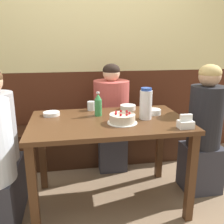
{
  "coord_description": "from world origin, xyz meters",
  "views": [
    {
      "loc": [
        -0.32,
        -1.92,
        1.38
      ],
      "look_at": [
        0.04,
        0.05,
        0.82
      ],
      "focal_mm": 40.0,
      "sensor_mm": 36.0,
      "label": 1
    }
  ],
  "objects_px": {
    "soju_bottle": "(98,105)",
    "bowl_side_dish": "(51,114)",
    "napkin_holder": "(186,123)",
    "bench_seat": "(97,143)",
    "birthday_cake": "(122,119)",
    "bowl_soup_white": "(153,112)",
    "person_dark_striped": "(204,135)",
    "bowl_rice_small": "(128,107)",
    "person_pale_blue_shirt": "(111,118)",
    "water_pitcher": "(146,104)",
    "glass_water_tall": "(91,106)"
  },
  "relations": [
    {
      "from": "water_pitcher",
      "to": "bowl_side_dish",
      "type": "height_order",
      "value": "water_pitcher"
    },
    {
      "from": "bowl_side_dish",
      "to": "napkin_holder",
      "type": "bearing_deg",
      "value": -27.35
    },
    {
      "from": "napkin_holder",
      "to": "bowl_soup_white",
      "type": "distance_m",
      "value": 0.41
    },
    {
      "from": "birthday_cake",
      "to": "bowl_soup_white",
      "type": "height_order",
      "value": "birthday_cake"
    },
    {
      "from": "soju_bottle",
      "to": "napkin_holder",
      "type": "bearing_deg",
      "value": -36.32
    },
    {
      "from": "bowl_rice_small",
      "to": "bench_seat",
      "type": "bearing_deg",
      "value": 113.14
    },
    {
      "from": "birthday_cake",
      "to": "soju_bottle",
      "type": "height_order",
      "value": "soju_bottle"
    },
    {
      "from": "bowl_soup_white",
      "to": "bowl_rice_small",
      "type": "bearing_deg",
      "value": 133.26
    },
    {
      "from": "bowl_soup_white",
      "to": "glass_water_tall",
      "type": "distance_m",
      "value": 0.57
    },
    {
      "from": "bowl_rice_small",
      "to": "person_dark_striped",
      "type": "distance_m",
      "value": 0.74
    },
    {
      "from": "bench_seat",
      "to": "bowl_soup_white",
      "type": "xyz_separation_m",
      "value": [
        0.41,
        -0.73,
        0.57
      ]
    },
    {
      "from": "napkin_holder",
      "to": "person_pale_blue_shirt",
      "type": "height_order",
      "value": "person_pale_blue_shirt"
    },
    {
      "from": "birthday_cake",
      "to": "napkin_holder",
      "type": "distance_m",
      "value": 0.48
    },
    {
      "from": "soju_bottle",
      "to": "person_pale_blue_shirt",
      "type": "relative_size",
      "value": 0.18
    },
    {
      "from": "soju_bottle",
      "to": "person_dark_striped",
      "type": "bearing_deg",
      "value": -4.8
    },
    {
      "from": "napkin_holder",
      "to": "person_dark_striped",
      "type": "height_order",
      "value": "person_dark_striped"
    },
    {
      "from": "bench_seat",
      "to": "person_dark_striped",
      "type": "xyz_separation_m",
      "value": [
        0.89,
        -0.78,
        0.34
      ]
    },
    {
      "from": "bowl_side_dish",
      "to": "water_pitcher",
      "type": "bearing_deg",
      "value": -17.0
    },
    {
      "from": "bench_seat",
      "to": "glass_water_tall",
      "type": "bearing_deg",
      "value": -102.24
    },
    {
      "from": "bench_seat",
      "to": "bowl_rice_small",
      "type": "distance_m",
      "value": 0.82
    },
    {
      "from": "napkin_holder",
      "to": "person_pale_blue_shirt",
      "type": "distance_m",
      "value": 1.05
    },
    {
      "from": "bench_seat",
      "to": "person_pale_blue_shirt",
      "type": "xyz_separation_m",
      "value": [
        0.14,
        -0.18,
        0.36
      ]
    },
    {
      "from": "bench_seat",
      "to": "napkin_holder",
      "type": "bearing_deg",
      "value": -65.15
    },
    {
      "from": "bench_seat",
      "to": "water_pitcher",
      "type": "relative_size",
      "value": 8.0
    },
    {
      "from": "napkin_holder",
      "to": "bowl_soup_white",
      "type": "relative_size",
      "value": 0.83
    },
    {
      "from": "soju_bottle",
      "to": "bowl_soup_white",
      "type": "height_order",
      "value": "soju_bottle"
    },
    {
      "from": "water_pitcher",
      "to": "soju_bottle",
      "type": "height_order",
      "value": "water_pitcher"
    },
    {
      "from": "bowl_side_dish",
      "to": "person_dark_striped",
      "type": "distance_m",
      "value": 1.39
    },
    {
      "from": "napkin_holder",
      "to": "bench_seat",
      "type": "bearing_deg",
      "value": 114.85
    },
    {
      "from": "water_pitcher",
      "to": "glass_water_tall",
      "type": "xyz_separation_m",
      "value": [
        -0.41,
        0.35,
        -0.09
      ]
    },
    {
      "from": "glass_water_tall",
      "to": "water_pitcher",
      "type": "bearing_deg",
      "value": -40.16
    },
    {
      "from": "birthday_cake",
      "to": "soju_bottle",
      "type": "xyz_separation_m",
      "value": [
        -0.16,
        0.24,
        0.06
      ]
    },
    {
      "from": "bench_seat",
      "to": "bowl_side_dish",
      "type": "relative_size",
      "value": 14.62
    },
    {
      "from": "bowl_rice_small",
      "to": "person_dark_striped",
      "type": "relative_size",
      "value": 0.12
    },
    {
      "from": "bowl_soup_white",
      "to": "person_dark_striped",
      "type": "height_order",
      "value": "person_dark_striped"
    },
    {
      "from": "water_pitcher",
      "to": "napkin_holder",
      "type": "distance_m",
      "value": 0.36
    },
    {
      "from": "birthday_cake",
      "to": "bowl_soup_white",
      "type": "relative_size",
      "value": 1.79
    },
    {
      "from": "bowl_soup_white",
      "to": "bowl_rice_small",
      "type": "distance_m",
      "value": 0.26
    },
    {
      "from": "water_pitcher",
      "to": "bowl_soup_white",
      "type": "xyz_separation_m",
      "value": [
        0.11,
        0.12,
        -0.1
      ]
    },
    {
      "from": "soju_bottle",
      "to": "person_dark_striped",
      "type": "height_order",
      "value": "person_dark_striped"
    },
    {
      "from": "soju_bottle",
      "to": "bowl_side_dish",
      "type": "distance_m",
      "value": 0.41
    },
    {
      "from": "glass_water_tall",
      "to": "person_dark_striped",
      "type": "height_order",
      "value": "person_dark_striped"
    },
    {
      "from": "bowl_rice_small",
      "to": "bowl_soup_white",
      "type": "bearing_deg",
      "value": -46.74
    },
    {
      "from": "person_pale_blue_shirt",
      "to": "person_dark_striped",
      "type": "xyz_separation_m",
      "value": [
        0.76,
        -0.59,
        -0.02
      ]
    },
    {
      "from": "glass_water_tall",
      "to": "bowl_soup_white",
      "type": "bearing_deg",
      "value": -23.7
    },
    {
      "from": "bowl_side_dish",
      "to": "bowl_soup_white",
      "type": "bearing_deg",
      "value": -7.53
    },
    {
      "from": "birthday_cake",
      "to": "napkin_holder",
      "type": "height_order",
      "value": "napkin_holder"
    },
    {
      "from": "birthday_cake",
      "to": "bowl_soup_white",
      "type": "distance_m",
      "value": 0.38
    },
    {
      "from": "bowl_rice_small",
      "to": "bowl_side_dish",
      "type": "height_order",
      "value": "bowl_rice_small"
    },
    {
      "from": "water_pitcher",
      "to": "person_pale_blue_shirt",
      "type": "height_order",
      "value": "person_pale_blue_shirt"
    }
  ]
}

